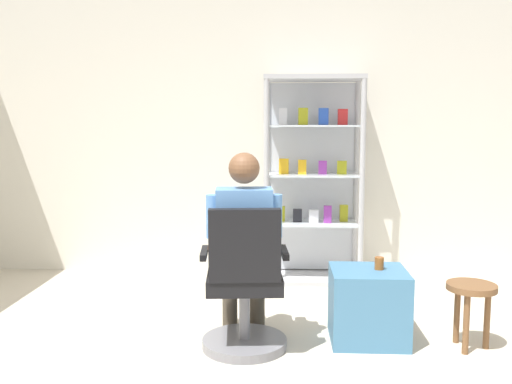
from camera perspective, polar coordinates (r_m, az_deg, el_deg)
name	(u,v)px	position (r m, az deg, el deg)	size (l,w,h in m)	color
back_wall	(270,136)	(5.41, 1.50, 5.78)	(6.00, 0.10, 2.70)	silver
display_cabinet_main	(312,178)	(5.21, 5.83, 1.43)	(0.90, 0.45, 1.90)	#B7B7BC
office_chair	(245,292)	(3.62, -1.19, -10.26)	(0.58, 0.56, 0.96)	slate
seated_shopkeeper	(244,238)	(3.70, -1.24, -4.79)	(0.51, 0.59, 1.29)	#3F382D
storage_crate	(368,305)	(3.90, 11.48, -11.37)	(0.51, 0.46, 0.49)	teal
tea_glass	(379,263)	(3.85, 12.57, -7.18)	(0.06, 0.06, 0.08)	brown
wooden_stool	(471,297)	(3.93, 21.27, -10.06)	(0.32, 0.32, 0.44)	brown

